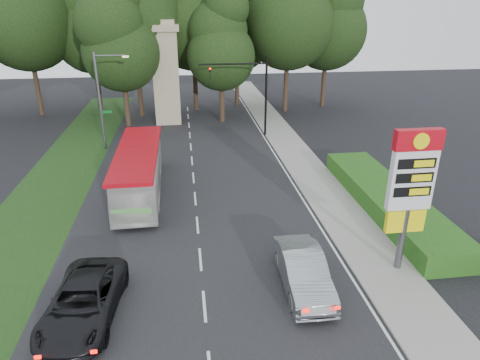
{
  "coord_description": "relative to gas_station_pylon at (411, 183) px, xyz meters",
  "views": [
    {
      "loc": [
        -0.42,
        -13.88,
        11.77
      ],
      "look_at": [
        2.57,
        8.54,
        2.2
      ],
      "focal_mm": 32.0,
      "sensor_mm": 36.0,
      "label": 1
    }
  ],
  "objects": [
    {
      "name": "monument",
      "position": [
        -11.2,
        28.01,
        0.66
      ],
      "size": [
        3.0,
        3.0,
        10.05
      ],
      "color": "gray",
      "rests_on": "ground"
    },
    {
      "name": "tree_west_mid",
      "position": [
        -25.2,
        33.01,
        7.24
      ],
      "size": [
        9.8,
        9.8,
        19.25
      ],
      "color": "#2D2116",
      "rests_on": "ground"
    },
    {
      "name": "road_surface",
      "position": [
        -9.2,
        10.01,
        -4.44
      ],
      "size": [
        14.0,
        80.0,
        0.02
      ],
      "primitive_type": "cube",
      "color": "black",
      "rests_on": "ground"
    },
    {
      "name": "ground",
      "position": [
        -9.2,
        -1.99,
        -4.45
      ],
      "size": [
        120.0,
        120.0,
        0.0
      ],
      "primitive_type": "plane",
      "color": "black",
      "rests_on": "ground"
    },
    {
      "name": "tree_east_near",
      "position": [
        -3.2,
        35.01,
        5.23
      ],
      "size": [
        8.12,
        8.12,
        15.95
      ],
      "color": "#2D2116",
      "rests_on": "ground"
    },
    {
      "name": "sidewalk_right",
      "position": [
        -0.7,
        10.01,
        -4.39
      ],
      "size": [
        3.0,
        80.0,
        0.12
      ],
      "primitive_type": "cube",
      "color": "gray",
      "rests_on": "ground"
    },
    {
      "name": "streetlight_signs",
      "position": [
        -16.19,
        20.01,
        -0.01
      ],
      "size": [
        2.75,
        0.98,
        8.0
      ],
      "color": "#59595E",
      "rests_on": "ground"
    },
    {
      "name": "hedge",
      "position": [
        2.3,
        6.01,
        -3.85
      ],
      "size": [
        3.0,
        14.0,
        1.2
      ],
      "primitive_type": "cube",
      "color": "#214D14",
      "rests_on": "ground"
    },
    {
      "name": "sedan_silver",
      "position": [
        -4.82,
        -0.77,
        -3.6
      ],
      "size": [
        1.9,
        5.17,
        1.69
      ],
      "primitive_type": "imported",
      "rotation": [
        0.0,
        0.0,
        -0.02
      ],
      "color": "#989B9F",
      "rests_on": "ground"
    },
    {
      "name": "tree_east_mid",
      "position": [
        1.8,
        31.01,
        6.91
      ],
      "size": [
        9.52,
        9.52,
        18.7
      ],
      "color": "#2D2116",
      "rests_on": "ground"
    },
    {
      "name": "tree_far_east",
      "position": [
        6.8,
        33.01,
        5.9
      ],
      "size": [
        8.68,
        8.68,
        17.05
      ],
      "color": "#2D2116",
      "rests_on": "ground"
    },
    {
      "name": "tree_monument_right",
      "position": [
        -5.7,
        27.51,
        3.56
      ],
      "size": [
        6.72,
        6.72,
        13.2
      ],
      "color": "#2D2116",
      "rests_on": "ground"
    },
    {
      "name": "traffic_signal_mast",
      "position": [
        -3.52,
        22.0,
        0.22
      ],
      "size": [
        6.1,
        0.35,
        7.2
      ],
      "color": "black",
      "rests_on": "ground"
    },
    {
      "name": "grass_verge_left",
      "position": [
        -18.7,
        16.01,
        -4.44
      ],
      "size": [
        5.0,
        50.0,
        0.02
      ],
      "primitive_type": "cube",
      "color": "#193814",
      "rests_on": "ground"
    },
    {
      "name": "transit_bus",
      "position": [
        -12.7,
        10.38,
        -2.95
      ],
      "size": [
        2.7,
        10.81,
        3.0
      ],
      "primitive_type": "imported",
      "rotation": [
        0.0,
        0.0,
        0.02
      ],
      "color": "silver",
      "rests_on": "ground"
    },
    {
      "name": "tree_center_right",
      "position": [
        -8.2,
        33.01,
        6.57
      ],
      "size": [
        9.24,
        9.24,
        18.15
      ],
      "color": "#2D2116",
      "rests_on": "ground"
    },
    {
      "name": "tree_monument_left",
      "position": [
        -15.2,
        27.01,
        4.23
      ],
      "size": [
        7.28,
        7.28,
        14.3
      ],
      "color": "#2D2116",
      "rests_on": "ground"
    },
    {
      "name": "suv_charcoal",
      "position": [
        -13.95,
        -1.51,
        -3.67
      ],
      "size": [
        3.09,
        5.79,
        1.55
      ],
      "primitive_type": "imported",
      "rotation": [
        0.0,
        0.0,
        -0.09
      ],
      "color": "black",
      "rests_on": "ground"
    },
    {
      "name": "gas_station_pylon",
      "position": [
        0.0,
        0.0,
        0.0
      ],
      "size": [
        2.1,
        0.45,
        6.85
      ],
      "color": "#59595E",
      "rests_on": "ground"
    },
    {
      "name": "tree_west_near",
      "position": [
        -19.2,
        35.01,
        5.57
      ],
      "size": [
        8.4,
        8.4,
        16.5
      ],
      "color": "#2D2116",
      "rests_on": "ground"
    }
  ]
}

